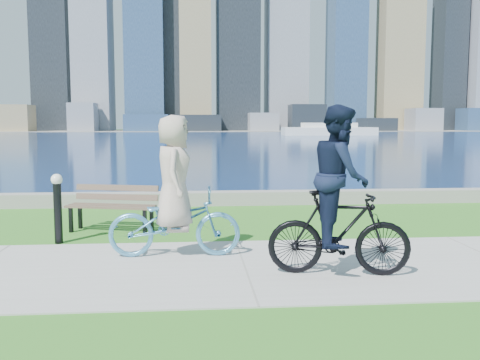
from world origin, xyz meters
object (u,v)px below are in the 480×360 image
object	(u,v)px
park_bench	(113,203)
cyclist_woman	(174,204)
cyclist_man	(339,205)
bollard_lamp	(58,204)

from	to	relation	value
park_bench	cyclist_woman	world-z (taller)	cyclist_woman
cyclist_man	cyclist_woman	bearing A→B (deg)	72.55
park_bench	bollard_lamp	distance (m)	1.35
cyclist_woman	cyclist_man	size ratio (longest dim) A/B	0.95
bollard_lamp	park_bench	bearing A→B (deg)	52.54
cyclist_woman	park_bench	bearing A→B (deg)	30.79
bollard_lamp	cyclist_woman	bearing A→B (deg)	-28.99
park_bench	bollard_lamp	bearing A→B (deg)	-112.68
cyclist_woman	bollard_lamp	bearing A→B (deg)	61.57
bollard_lamp	cyclist_man	distance (m)	5.11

